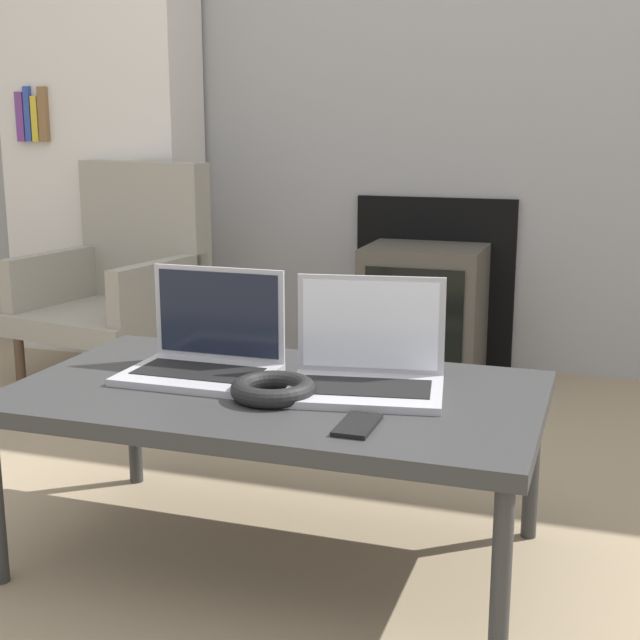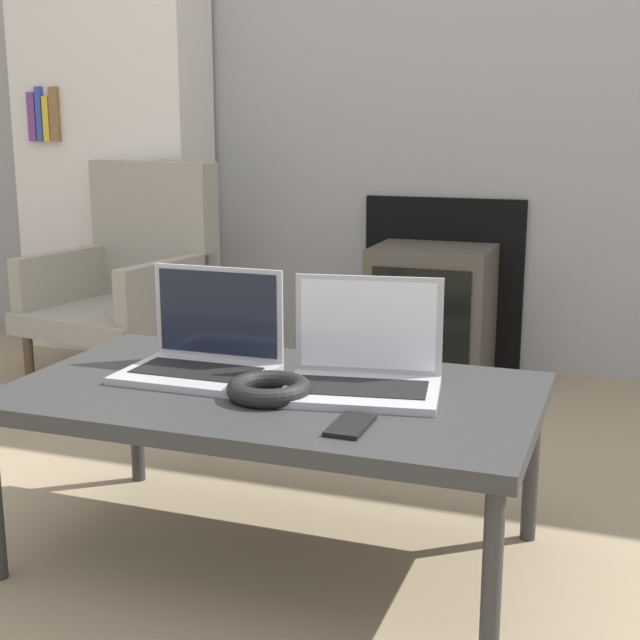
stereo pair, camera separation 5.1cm
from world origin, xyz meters
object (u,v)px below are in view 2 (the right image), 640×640
at_px(headphones, 269,389).
at_px(phone, 351,425).
at_px(tv, 432,313).
at_px(armchair, 133,273).
at_px(laptop_left, 204,351).
at_px(laptop_right, 364,366).

xyz_separation_m(headphones, phone, (0.22, -0.12, -0.02)).
height_order(phone, tv, tv).
xyz_separation_m(headphones, tv, (-0.02, 1.63, -0.17)).
height_order(tv, armchair, armchair).
bearing_deg(phone, tv, 97.58).
distance_m(laptop_left, headphones, 0.25).
xyz_separation_m(phone, armchair, (-1.35, 1.44, -0.01)).
distance_m(phone, armchair, 1.97).
height_order(laptop_left, armchair, armchair).
xyz_separation_m(laptop_left, laptop_right, (0.38, -0.00, 0.00)).
height_order(laptop_right, phone, laptop_right).
relative_size(laptop_left, headphones, 1.83).
distance_m(laptop_left, laptop_right, 0.38).
bearing_deg(armchair, headphones, -39.60).
height_order(laptop_left, headphones, laptop_left).
bearing_deg(laptop_right, phone, -88.16).
distance_m(laptop_left, armchair, 1.50).
height_order(laptop_right, armchair, armchair).
bearing_deg(phone, laptop_right, 101.47).
bearing_deg(laptop_left, armchair, 127.30).
height_order(laptop_left, phone, laptop_left).
distance_m(laptop_right, headphones, 0.21).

